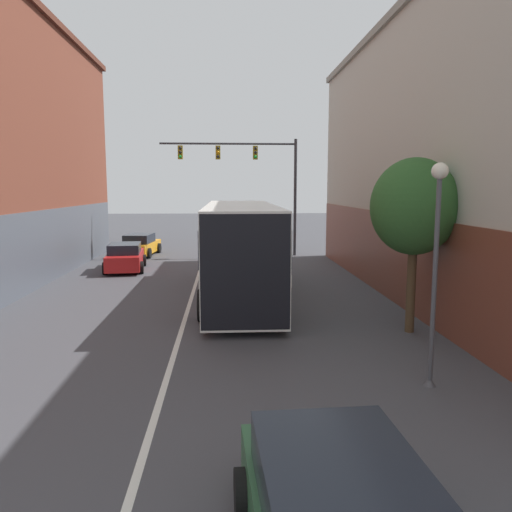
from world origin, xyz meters
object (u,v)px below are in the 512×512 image
Objects in this scene: street_lamp at (436,254)px; street_tree_near at (414,207)px; traffic_signal_gantry at (252,170)px; parked_car_left_near at (125,257)px; parked_car_left_mid at (140,245)px; bus at (240,246)px.

street_tree_near is at bearing 75.33° from street_lamp.
traffic_signal_gantry is 17.08m from street_tree_near.
street_tree_near reaches higher than parked_car_left_near.
street_tree_near is (10.38, -11.53, 2.94)m from parked_car_left_near.
street_tree_near reaches higher than street_lamp.
traffic_signal_gantry is (6.87, -0.48, 4.59)m from parked_car_left_mid.
street_lamp is 0.93× the size of street_tree_near.
street_tree_near is (10.56, -17.08, 2.96)m from parked_car_left_mid.
street_lamp is at bearing -82.63° from traffic_signal_gantry.
traffic_signal_gantry is at bearing -58.86° from parked_car_left_near.
parked_car_left_near is at bearing 40.68° from bus.
street_tree_near is (4.75, -4.91, 1.62)m from bus.
parked_car_left_near is 0.83× the size of street_tree_near.
parked_car_left_mid is 23.17m from street_lamp.
bus is 1.34× the size of traffic_signal_gantry.
traffic_signal_gantry is at bearing 97.37° from street_lamp.
bus is 13.55m from parked_car_left_mid.
traffic_signal_gantry is 20.84m from street_lamp.
bus is 2.36× the size of street_lamp.
bus is 2.20× the size of street_tree_near.
street_lamp is (3.72, -8.84, 0.83)m from bus.
parked_car_left_mid is at bearing -4.15° from parked_car_left_near.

